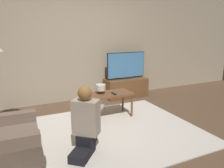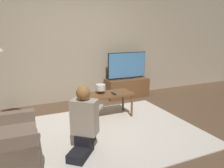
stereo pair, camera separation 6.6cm
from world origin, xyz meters
name	(u,v)px [view 1 (the left image)]	position (x,y,z in m)	size (l,w,h in m)	color
ground_plane	(110,132)	(0.00, 0.00, 0.00)	(10.00, 10.00, 0.00)	brown
wall_back	(75,45)	(0.00, 1.93, 1.30)	(10.00, 0.06, 2.60)	tan
rug	(110,132)	(0.00, 0.00, 0.01)	(2.84, 2.30, 0.02)	silver
tv_stand	(126,88)	(1.17, 1.62, 0.23)	(1.05, 0.44, 0.46)	brown
tv	(126,65)	(1.17, 1.62, 0.79)	(1.00, 0.08, 0.64)	black
coffee_table	(109,96)	(0.25, 0.59, 0.42)	(0.86, 0.45, 0.48)	brown
armchair	(1,147)	(-1.55, -0.37, 0.31)	(0.79, 0.86, 0.95)	#7A6656
person_kneeling	(86,120)	(-0.53, -0.40, 0.46)	(0.69, 0.75, 0.92)	black
table_lamp	(101,88)	(0.11, 0.65, 0.58)	(0.18, 0.18, 0.17)	#4C3823
remote	(114,94)	(0.31, 0.50, 0.48)	(0.04, 0.15, 0.02)	black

